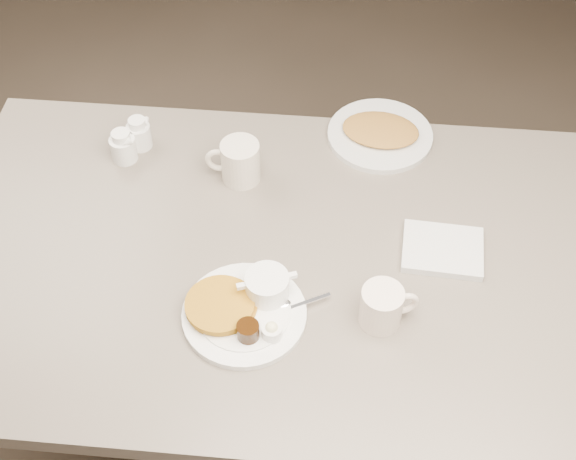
# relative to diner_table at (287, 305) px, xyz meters

# --- Properties ---
(diner_table) EXTENTS (1.50, 0.90, 0.75)m
(diner_table) POSITION_rel_diner_table_xyz_m (0.00, 0.00, 0.00)
(diner_table) COLOR slate
(diner_table) RESTS_ON ground
(main_plate) EXTENTS (0.33, 0.32, 0.07)m
(main_plate) POSITION_rel_diner_table_xyz_m (-0.07, -0.14, 0.19)
(main_plate) COLOR white
(main_plate) RESTS_ON diner_table
(coffee_mug_near) EXTENTS (0.13, 0.10, 0.09)m
(coffee_mug_near) POSITION_rel_diner_table_xyz_m (0.20, -0.14, 0.22)
(coffee_mug_near) COLOR white
(coffee_mug_near) RESTS_ON diner_table
(napkin) EXTENTS (0.18, 0.14, 0.02)m
(napkin) POSITION_rel_diner_table_xyz_m (0.32, 0.05, 0.18)
(napkin) COLOR silver
(napkin) RESTS_ON diner_table
(coffee_mug_far) EXTENTS (0.13, 0.09, 0.10)m
(coffee_mug_far) POSITION_rel_diner_table_xyz_m (-0.13, 0.23, 0.22)
(coffee_mug_far) COLOR white
(coffee_mug_far) RESTS_ON diner_table
(creamer_left) EXTENTS (0.08, 0.06, 0.08)m
(creamer_left) POSITION_rel_diner_table_xyz_m (-0.38, 0.31, 0.21)
(creamer_left) COLOR white
(creamer_left) RESTS_ON diner_table
(creamer_right) EXTENTS (0.08, 0.08, 0.08)m
(creamer_right) POSITION_rel_diner_table_xyz_m (-0.41, 0.27, 0.21)
(creamer_right) COLOR white
(creamer_right) RESTS_ON diner_table
(hash_plate) EXTENTS (0.28, 0.28, 0.04)m
(hash_plate) POSITION_rel_diner_table_xyz_m (0.19, 0.39, 0.18)
(hash_plate) COLOR silver
(hash_plate) RESTS_ON diner_table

